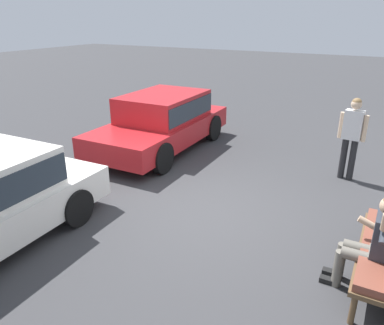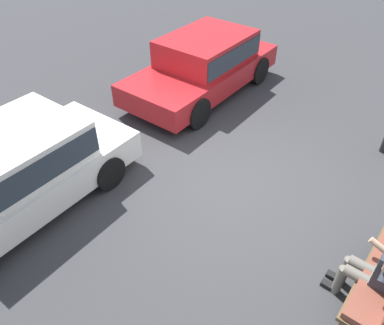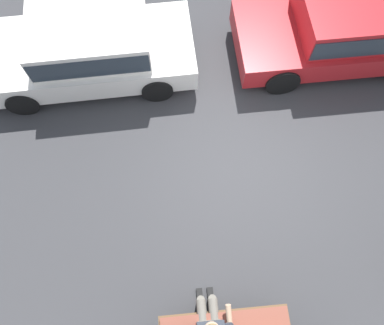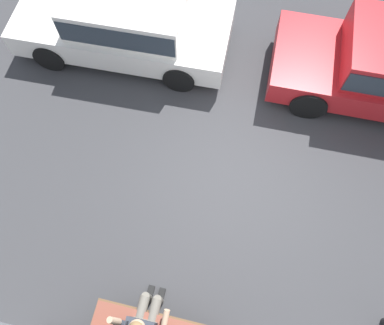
% 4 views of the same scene
% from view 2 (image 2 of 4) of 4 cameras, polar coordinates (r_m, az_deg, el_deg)
% --- Properties ---
extents(ground_plane, '(60.00, 60.00, 0.00)m').
position_cam_2_polar(ground_plane, '(6.90, 5.92, -3.12)').
color(ground_plane, '#38383A').
extents(person_on_phone, '(0.73, 0.74, 1.35)m').
position_cam_2_polar(person_on_phone, '(5.29, 26.29, -14.19)').
color(person_on_phone, '#6B665B').
rests_on(person_on_phone, ground_plane).
extents(parked_car_near, '(4.28, 1.98, 1.41)m').
position_cam_2_polar(parked_car_near, '(9.40, 1.87, 15.05)').
color(parked_car_near, red).
rests_on(parked_car_near, ground_plane).
extents(parked_car_mid, '(4.33, 2.04, 1.38)m').
position_cam_2_polar(parked_car_mid, '(6.63, -26.10, -1.18)').
color(parked_car_mid, white).
rests_on(parked_car_mid, ground_plane).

